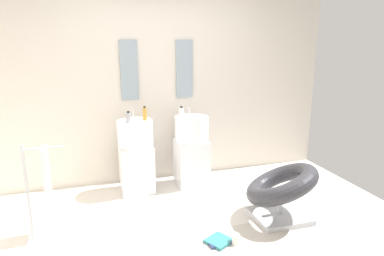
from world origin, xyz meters
The scene contains 15 objects.
ground_plane centered at (0.00, 0.00, -0.02)m, with size 4.80×3.60×0.04m, color silver.
rear_partition centered at (0.00, 1.65, 1.30)m, with size 4.80×0.10×2.60m, color beige.
pedestal_sink_left centered at (-0.36, 1.25, 0.47)m, with size 0.43×0.43×1.01m.
pedestal_sink_right centered at (0.36, 1.25, 0.47)m, with size 0.43×0.43×1.01m.
vanity_mirror_left centered at (-0.36, 1.58, 1.49)m, with size 0.22×0.03×0.75m, color #8C9EA8.
vanity_mirror_right centered at (0.36, 1.58, 1.49)m, with size 0.22×0.03×0.75m, color #8C9EA8.
lounge_chair centered at (0.98, 0.07, 0.35)m, with size 1.09×1.09×0.65m.
towel_rack centered at (-1.34, 0.43, 0.63)m, with size 0.37×0.22×0.95m.
area_rug centered at (0.37, -0.27, 0.01)m, with size 1.18×0.68×0.01m, color beige.
magazine_navy centered at (0.18, -0.18, 0.02)m, with size 0.21×0.16×0.03m, color navy.
magazine_teal centered at (0.19, -0.17, 0.02)m, with size 0.22×0.21×0.03m, color teal.
coffee_mug centered at (0.33, -0.25, 0.06)m, with size 0.07×0.07×0.10m, color white.
soap_bottle_grey centered at (-0.44, 1.18, 0.97)m, with size 0.06×0.06×0.14m.
soap_bottle_white centered at (0.22, 1.23, 0.98)m, with size 0.06×0.06×0.15m.
soap_bottle_amber centered at (-0.24, 1.24, 0.99)m, with size 0.05×0.05×0.17m.
Camera 1 is at (-0.91, -2.87, 1.86)m, focal length 32.46 mm.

